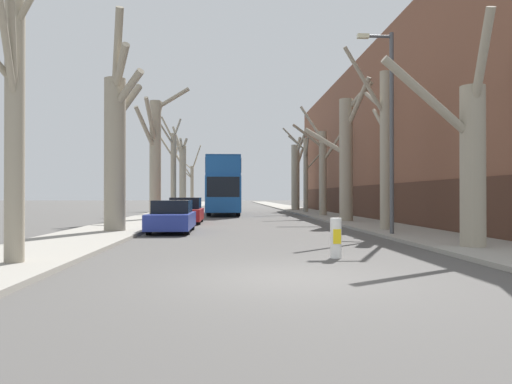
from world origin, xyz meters
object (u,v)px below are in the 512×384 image
(street_tree_right_4, at_px, (306,170))
(street_tree_right_5, at_px, (296,174))
(street_tree_right_1, at_px, (384,145))
(parked_car_1, at_px, (186,211))
(street_tree_left_3, at_px, (173,167))
(street_tree_right_0, at_px, (470,152))
(street_tree_left_4, at_px, (182,172))
(street_tree_left_5, at_px, (192,181))
(street_tree_right_2, at_px, (346,155))
(street_tree_right_3, at_px, (322,168))
(double_decker_bus, at_px, (224,184))
(parked_car_0, at_px, (172,217))
(lamp_post, at_px, (389,122))
(street_tree_left_2, at_px, (155,153))
(street_tree_left_0, at_px, (14,102))
(street_tree_left_1, at_px, (116,143))
(traffic_bollard, at_px, (336,238))

(street_tree_right_4, height_order, street_tree_right_5, street_tree_right_5)
(street_tree_right_1, bearing_deg, parked_car_1, 141.53)
(street_tree_left_3, height_order, street_tree_right_0, street_tree_left_3)
(street_tree_left_4, relative_size, parked_car_1, 1.96)
(street_tree_left_5, bearing_deg, street_tree_right_2, -71.80)
(street_tree_right_3, distance_m, street_tree_right_4, 7.32)
(street_tree_left_4, distance_m, street_tree_right_2, 26.74)
(street_tree_right_0, relative_size, double_decker_bus, 0.55)
(street_tree_left_3, distance_m, double_decker_bus, 4.63)
(street_tree_right_0, distance_m, street_tree_right_3, 22.52)
(parked_car_0, bearing_deg, street_tree_right_4, 67.41)
(street_tree_right_4, bearing_deg, street_tree_right_0, -89.94)
(street_tree_left_5, bearing_deg, street_tree_right_3, -66.34)
(street_tree_left_4, bearing_deg, parked_car_0, -85.54)
(lamp_post, bearing_deg, street_tree_left_2, 129.64)
(street_tree_left_0, xyz_separation_m, street_tree_right_5, (11.43, 39.10, 0.15))
(street_tree_left_5, bearing_deg, parked_car_1, -86.41)
(street_tree_right_3, bearing_deg, parked_car_0, -122.07)
(street_tree_left_1, relative_size, street_tree_left_4, 0.98)
(street_tree_right_2, distance_m, traffic_bollard, 16.63)
(double_decker_bus, xyz_separation_m, parked_car_0, (-2.04, -19.47, -1.90))
(street_tree_right_4, bearing_deg, street_tree_right_5, 89.71)
(street_tree_right_1, height_order, street_tree_right_5, street_tree_right_5)
(street_tree_left_2, xyz_separation_m, parked_car_1, (2.14, -3.14, -3.54))
(traffic_bollard, bearing_deg, street_tree_left_0, -169.28)
(street_tree_right_5, height_order, parked_car_0, street_tree_right_5)
(street_tree_right_2, xyz_separation_m, street_tree_right_5, (0.13, 21.94, -0.13))
(street_tree_left_4, xyz_separation_m, parked_car_1, (2.40, -23.98, -3.30))
(parked_car_1, relative_size, traffic_bollard, 4.56)
(street_tree_left_0, xyz_separation_m, street_tree_right_2, (11.30, 17.15, 0.28))
(street_tree_left_5, height_order, double_decker_bus, street_tree_left_5)
(street_tree_left_0, height_order, street_tree_right_4, street_tree_right_4)
(street_tree_right_2, height_order, traffic_bollard, street_tree_right_2)
(street_tree_left_4, relative_size, traffic_bollard, 8.94)
(street_tree_right_0, distance_m, street_tree_right_2, 14.39)
(street_tree_left_3, xyz_separation_m, street_tree_right_2, (11.35, -13.93, -0.06))
(street_tree_left_0, height_order, street_tree_right_0, street_tree_left_0)
(street_tree_left_3, relative_size, street_tree_right_4, 1.09)
(street_tree_right_3, distance_m, traffic_bollard, 24.49)
(street_tree_left_4, height_order, street_tree_right_5, street_tree_left_4)
(street_tree_left_1, xyz_separation_m, street_tree_right_1, (11.29, 0.27, -0.01))
(street_tree_left_3, relative_size, parked_car_0, 1.81)
(street_tree_right_4, height_order, parked_car_1, street_tree_right_4)
(parked_car_1, bearing_deg, street_tree_left_3, 99.24)
(street_tree_left_2, distance_m, street_tree_left_4, 20.84)
(street_tree_right_2, height_order, lamp_post, street_tree_right_2)
(street_tree_left_1, height_order, street_tree_left_4, street_tree_left_4)
(double_decker_bus, height_order, parked_car_0, double_decker_bus)
(parked_car_0, bearing_deg, street_tree_right_0, -39.80)
(street_tree_right_0, relative_size, parked_car_0, 1.43)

